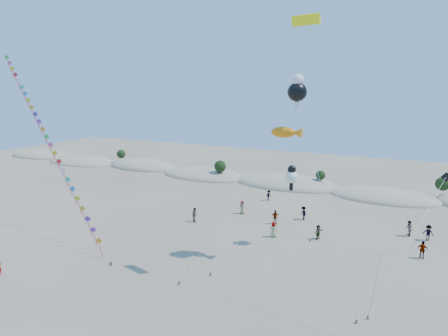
# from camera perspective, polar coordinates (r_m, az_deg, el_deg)

# --- Properties ---
(ground) EXTENTS (160.00, 160.00, 0.00)m
(ground) POSITION_cam_1_polar(r_m,az_deg,el_deg) (30.04, -19.13, -22.11)
(ground) COLOR #7A6954
(ground) RESTS_ON ground
(dune_ridge) EXTENTS (145.30, 11.49, 5.57)m
(dune_ridge) POSITION_cam_1_polar(r_m,az_deg,el_deg) (66.53, 10.20, -2.48)
(dune_ridge) COLOR gray
(dune_ridge) RESTS_ON ground
(kite_train) EXTENTS (28.45, 11.32, 21.76)m
(kite_train) POSITION_cam_1_polar(r_m,az_deg,el_deg) (50.05, -25.59, 4.66)
(kite_train) COLOR #3F2D1E
(kite_train) RESTS_ON ground
(fish_kite) EXTENTS (7.77, 9.93, 13.03)m
(fish_kite) POSITION_cam_1_polar(r_m,az_deg,el_deg) (35.76, 9.47, 5.33)
(fish_kite) COLOR #3F2D1E
(fish_kite) RESTS_ON ground
(cartoon_kite_low) EXTENTS (5.03, 10.74, 8.75)m
(cartoon_kite_low) POSITION_cam_1_polar(r_m,az_deg,el_deg) (39.68, 10.24, -1.13)
(cartoon_kite_low) COLOR #3F2D1E
(cartoon_kite_low) RESTS_ON ground
(cartoon_kite_high) EXTENTS (8.44, 9.65, 17.87)m
(cartoon_kite_high) POSITION_cam_1_polar(r_m,az_deg,el_deg) (35.68, 11.12, 11.61)
(cartoon_kite_high) COLOR #3F2D1E
(cartoon_kite_high) RESTS_ON ground
(parafoil_kite) EXTENTS (8.13, 8.39, 22.35)m
(parafoil_kite) POSITION_cam_1_polar(r_m,az_deg,el_deg) (32.58, 12.49, 20.57)
(parafoil_kite) COLOR #3F2D1E
(parafoil_kite) RESTS_ON ground
(dark_kite) EXTENTS (5.65, 14.78, 8.64)m
(dark_kite) POSITION_cam_1_polar(r_m,az_deg,el_deg) (38.60, 28.64, -5.62)
(dark_kite) COLOR #3F2D1E
(dark_kite) RESTS_ON ground
(beachgoers) EXTENTS (27.49, 14.34, 1.83)m
(beachgoers) POSITION_cam_1_polar(r_m,az_deg,el_deg) (46.84, 13.38, -7.86)
(beachgoers) COLOR slate
(beachgoers) RESTS_ON ground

